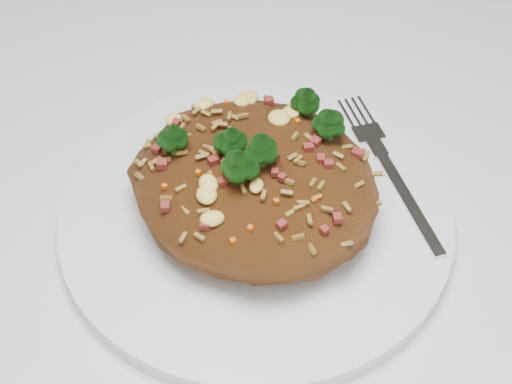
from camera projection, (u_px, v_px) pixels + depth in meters
dining_table at (216, 188)px, 0.64m from camera, size 1.20×0.80×0.75m
plate at (256, 213)px, 0.50m from camera, size 0.27×0.27×0.01m
fried_rice at (256, 174)px, 0.47m from camera, size 0.17×0.16×0.07m
fork at (394, 177)px, 0.51m from camera, size 0.13×0.11×0.00m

